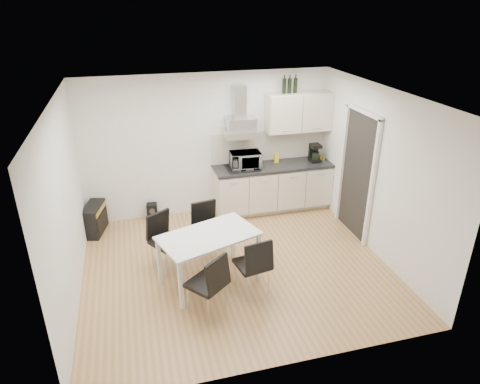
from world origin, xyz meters
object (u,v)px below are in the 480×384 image
object	(u,v)px
chair_near_left	(206,284)
chair_far_left	(167,242)
kitchenette	(274,169)
dining_table	(209,240)
guitar_amp	(95,219)
chair_far_right	(208,231)
floor_speaker	(152,211)
chair_near_right	(252,265)

from	to	relation	value
chair_near_left	chair_far_left	bearing A→B (deg)	69.06
kitchenette	dining_table	xyz separation A→B (m)	(-1.63, -1.96, -0.17)
guitar_amp	chair_far_right	bearing A→B (deg)	-20.53
guitar_amp	chair_far_left	bearing A→B (deg)	-37.27
guitar_amp	dining_table	bearing A→B (deg)	-34.08
dining_table	chair_far_right	bearing A→B (deg)	60.70
chair_near_left	guitar_amp	size ratio (longest dim) A/B	1.33
chair_far_left	floor_speaker	bearing A→B (deg)	-118.56
kitchenette	chair_near_left	xyz separation A→B (m)	(-1.81, -2.64, -0.39)
dining_table	floor_speaker	xyz separation A→B (m)	(-0.66, 2.12, -0.51)
guitar_amp	floor_speaker	distance (m)	1.03
chair_far_left	floor_speaker	size ratio (longest dim) A/B	2.89
chair_far_right	chair_near_left	size ratio (longest dim) A/B	1.00
chair_far_right	guitar_amp	xyz separation A→B (m)	(-1.77, 1.24, -0.18)
chair_far_left	chair_near_left	size ratio (longest dim) A/B	1.00
dining_table	guitar_amp	distance (m)	2.53
chair_near_left	floor_speaker	size ratio (longest dim) A/B	2.89
dining_table	chair_near_left	distance (m)	0.74
chair_near_right	floor_speaker	distance (m)	2.81
floor_speaker	chair_far_right	bearing A→B (deg)	-55.01
dining_table	chair_far_left	world-z (taller)	chair_far_left
kitchenette	chair_far_right	bearing A→B (deg)	-139.03
kitchenette	chair_far_right	distance (m)	2.05
chair_far_left	chair_far_right	world-z (taller)	same
chair_far_left	floor_speaker	distance (m)	1.69
guitar_amp	floor_speaker	world-z (taller)	guitar_amp
chair_far_left	chair_far_right	distance (m)	0.68
dining_table	chair_near_right	bearing A→B (deg)	-58.44
kitchenette	chair_near_right	world-z (taller)	kitchenette
kitchenette	floor_speaker	world-z (taller)	kitchenette
chair_far_left	chair_near_right	bearing A→B (deg)	107.39
chair_far_left	guitar_amp	xyz separation A→B (m)	(-1.11, 1.41, -0.18)
kitchenette	chair_far_right	world-z (taller)	kitchenette
kitchenette	chair_far_left	size ratio (longest dim) A/B	2.86
chair_near_left	chair_far_right	bearing A→B (deg)	38.92
chair_far_left	chair_near_right	xyz separation A→B (m)	(1.05, -0.88, 0.00)
chair_far_left	chair_near_left	xyz separation A→B (m)	(0.37, -1.14, 0.00)
chair_near_left	dining_table	bearing A→B (deg)	36.98
chair_far_left	chair_far_right	size ratio (longest dim) A/B	1.00
dining_table	guitar_amp	bearing A→B (deg)	112.31
chair_far_right	floor_speaker	bearing A→B (deg)	-72.73
kitchenette	guitar_amp	size ratio (longest dim) A/B	3.80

